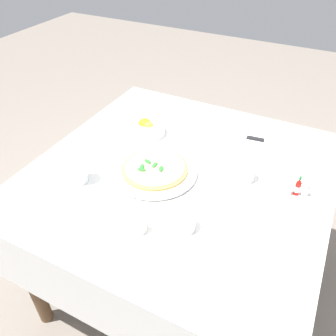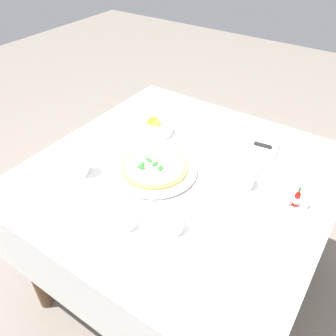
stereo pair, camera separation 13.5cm
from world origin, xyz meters
name	(u,v)px [view 1 (the left image)]	position (x,y,z in m)	size (l,w,h in m)	color
ground_plane	(178,280)	(0.00, 0.00, 0.00)	(8.00, 8.00, 0.00)	slate
dining_table	(180,195)	(0.00, 0.00, 0.62)	(1.14, 1.14, 0.75)	white
pizza_plate	(155,171)	(0.09, 0.06, 0.76)	(0.33, 0.33, 0.02)	white
pizza	(155,168)	(0.09, 0.06, 0.77)	(0.26, 0.26, 0.02)	tan
coffee_cup_near_right	(245,174)	(-0.24, -0.06, 0.78)	(0.13, 0.13, 0.07)	white
coffee_cup_back_corner	(184,223)	(-0.14, 0.27, 0.77)	(0.13, 0.13, 0.06)	white
coffee_cup_near_left	(136,222)	(0.00, 0.34, 0.78)	(0.13, 0.13, 0.07)	white
water_glass_left_edge	(76,169)	(0.32, 0.23, 0.80)	(0.07, 0.07, 0.13)	white
napkin_folded	(244,140)	(-0.16, -0.32, 0.76)	(0.24, 0.17, 0.02)	white
dinner_knife	(244,137)	(-0.16, -0.32, 0.77)	(0.20, 0.04, 0.01)	silver
citrus_bowl	(148,128)	(0.25, -0.18, 0.77)	(0.15, 0.15, 0.07)	white
hot_sauce_bottle	(298,187)	(-0.43, -0.07, 0.78)	(0.02, 0.02, 0.08)	#B7140F
salt_shaker	(289,188)	(-0.41, -0.06, 0.77)	(0.03, 0.03, 0.06)	white
pepper_shaker	(306,190)	(-0.46, -0.08, 0.77)	(0.03, 0.03, 0.06)	white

